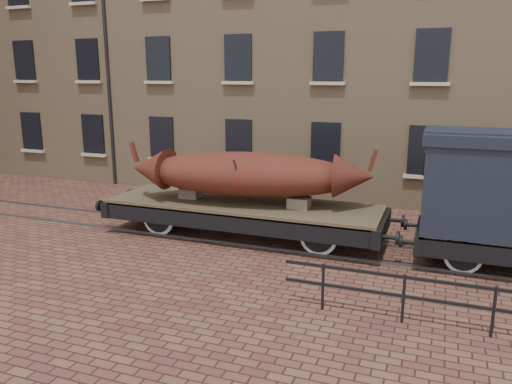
% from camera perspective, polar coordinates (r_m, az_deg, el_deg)
% --- Properties ---
extents(ground, '(90.00, 90.00, 0.00)m').
position_cam_1_polar(ground, '(14.93, -0.35, -5.30)').
color(ground, '#532D27').
extents(warehouse_cream, '(40.00, 10.19, 14.00)m').
position_cam_1_polar(warehouse_cream, '(23.40, 16.29, 18.27)').
color(warehouse_cream, tan).
rests_on(warehouse_cream, ground).
extents(rail_track, '(30.00, 1.52, 0.06)m').
position_cam_1_polar(rail_track, '(14.92, -0.35, -5.19)').
color(rail_track, '#59595E').
rests_on(rail_track, ground).
extents(flatcar_wagon, '(9.12, 2.47, 1.38)m').
position_cam_1_polar(flatcar_wagon, '(14.79, -1.50, -2.01)').
color(flatcar_wagon, '#403621').
rests_on(flatcar_wagon, ground).
extents(iron_boat, '(7.26, 2.91, 1.72)m').
position_cam_1_polar(iron_boat, '(14.49, -0.97, 2.10)').
color(iron_boat, '#5F190F').
rests_on(iron_boat, flatcar_wagon).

